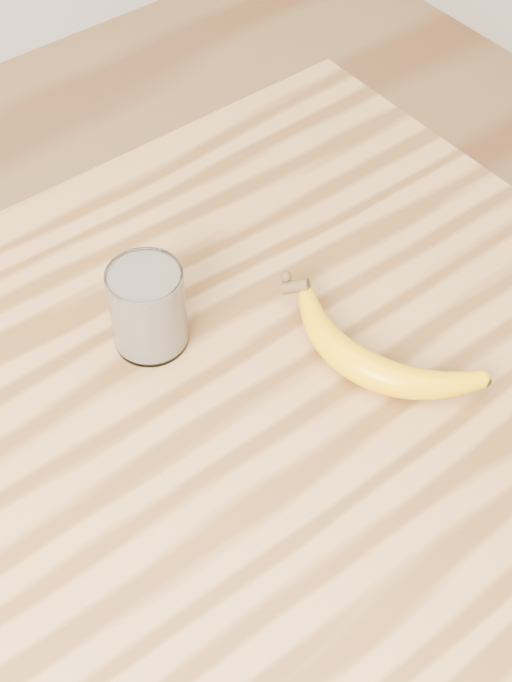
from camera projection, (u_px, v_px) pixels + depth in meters
room at (40, 61)px, 0.55m from camera, size 4.04×4.04×2.70m
table at (136, 541)px, 1.00m from camera, size 1.20×0.80×0.90m
smoothie_glass at (148, 308)px, 0.97m from camera, size 0.08×0.08×0.10m
banana at (366, 370)px, 0.95m from camera, size 0.20×0.32×0.04m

